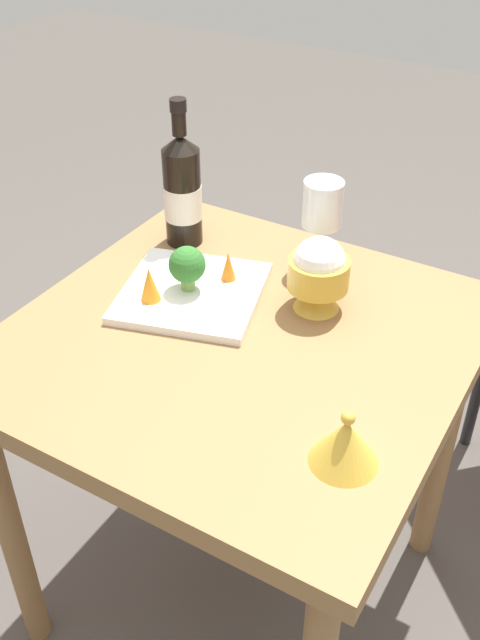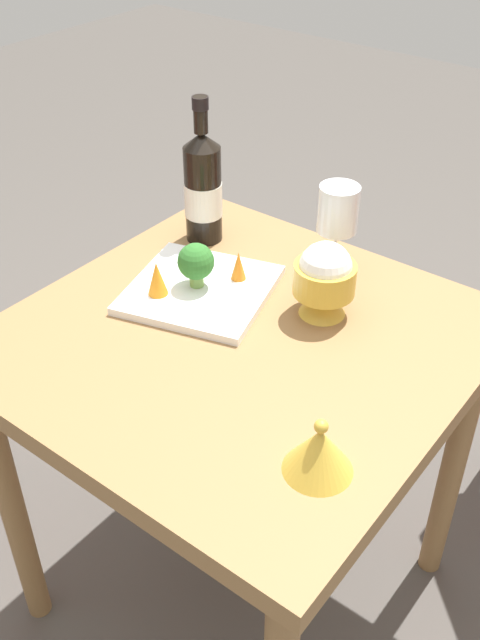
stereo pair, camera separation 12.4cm
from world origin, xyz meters
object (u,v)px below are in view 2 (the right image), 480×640
rice_bowl (325,278)px  carrot_garnish_left (238,266)px  carrot_garnish_right (157,278)px  serving_plate (200,290)px  broccoli_floret (196,262)px  rice_bowl_lid (319,450)px  wine_glass (338,211)px  wine_bottle (203,187)px

rice_bowl → carrot_garnish_left: rice_bowl is taller
carrot_garnish_left → carrot_garnish_right: bearing=-33.2°
rice_bowl → carrot_garnish_right: bearing=-59.7°
serving_plate → broccoli_floret: 0.06m
rice_bowl → serving_plate: size_ratio=0.46×
rice_bowl_lid → serving_plate: size_ratio=0.32×
serving_plate → rice_bowl: bearing=111.9°
wine_glass → rice_bowl_lid: bearing=29.4°
wine_bottle → carrot_garnish_right: 0.25m
wine_bottle → serving_plate: size_ratio=0.97×
rice_bowl → carrot_garnish_right: rice_bowl is taller
wine_glass → broccoli_floret: bearing=-36.0°
serving_plate → carrot_garnish_left: carrot_garnish_left is taller
serving_plate → carrot_garnish_right: size_ratio=4.66×
wine_bottle → broccoli_floret: size_ratio=3.50×
carrot_garnish_right → broccoli_floret: bearing=149.1°
rice_bowl_lid → serving_plate: bearing=-119.8°
broccoli_floret → wine_bottle: bearing=-144.0°
rice_bowl → wine_glass: bearing=-156.0°
wine_glass → rice_bowl: 0.16m
wine_bottle → carrot_garnish_right: size_ratio=4.51×
broccoli_floret → carrot_garnish_right: 0.08m
rice_bowl → serving_plate: 0.24m
broccoli_floret → carrot_garnish_right: (0.06, -0.04, -0.02)m
rice_bowl → rice_bowl_lid: size_ratio=1.42×
serving_plate → broccoli_floret: bearing=-80.6°
rice_bowl_lid → carrot_garnish_left: 0.48m
wine_bottle → wine_glass: bearing=101.1°
wine_glass → rice_bowl: (0.13, 0.06, -0.05)m
wine_bottle → serving_plate: wine_bottle is taller
carrot_garnish_left → carrot_garnish_right: 0.16m
rice_bowl → carrot_garnish_left: (0.02, -0.17, -0.03)m
wine_bottle → rice_bowl: bearing=77.0°
wine_glass → serving_plate: bearing=-35.0°
wine_bottle → serving_plate: (0.16, 0.13, -0.11)m
rice_bowl_lid → broccoli_floret: size_ratio=1.17×
rice_bowl → carrot_garnish_left: bearing=-83.2°
wine_glass → rice_bowl_lid: size_ratio=1.79×
rice_bowl → carrot_garnish_right: size_ratio=2.13×
serving_plate → broccoli_floret: (0.00, -0.01, 0.06)m
wine_glass → carrot_garnish_right: (0.28, -0.20, -0.08)m
wine_bottle → wine_glass: size_ratio=1.68×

